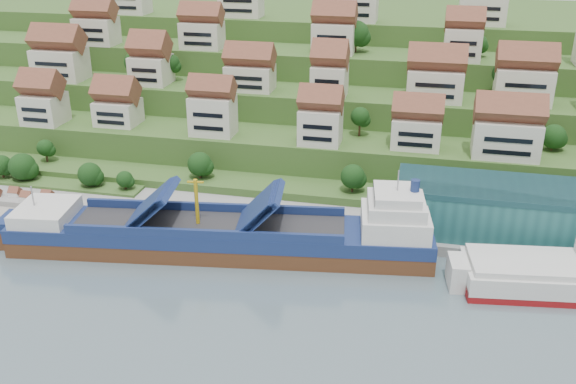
# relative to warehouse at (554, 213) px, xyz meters

# --- Properties ---
(ground) EXTENTS (300.00, 300.00, 0.00)m
(ground) POSITION_rel_warehouse_xyz_m (-52.00, -17.00, -7.20)
(ground) COLOR slate
(ground) RESTS_ON ground
(quay) EXTENTS (180.00, 14.00, 2.20)m
(quay) POSITION_rel_warehouse_xyz_m (-32.00, -2.00, -6.10)
(quay) COLOR gray
(quay) RESTS_ON ground
(pebble_beach) EXTENTS (45.00, 20.00, 1.00)m
(pebble_beach) POSITION_rel_warehouse_xyz_m (-110.00, -5.00, -6.70)
(pebble_beach) COLOR gray
(pebble_beach) RESTS_ON ground
(hillside) EXTENTS (260.00, 128.00, 31.00)m
(hillside) POSITION_rel_warehouse_xyz_m (-52.00, 86.55, 3.46)
(hillside) COLOR #2D4C1E
(hillside) RESTS_ON ground
(hillside_village) EXTENTS (155.63, 61.99, 28.61)m
(hillside_village) POSITION_rel_warehouse_xyz_m (-51.85, 42.42, 16.84)
(hillside_village) COLOR beige
(hillside_village) RESTS_ON ground
(hillside_trees) EXTENTS (139.17, 62.53, 30.63)m
(hillside_trees) POSITION_rel_warehouse_xyz_m (-59.71, 27.88, 9.38)
(hillside_trees) COLOR #184015
(hillside_trees) RESTS_ON ground
(warehouse) EXTENTS (60.00, 15.00, 10.00)m
(warehouse) POSITION_rel_warehouse_xyz_m (0.00, 0.00, 0.00)
(warehouse) COLOR #235E5F
(warehouse) RESTS_ON quay
(flagpole) EXTENTS (1.28, 0.16, 8.00)m
(flagpole) POSITION_rel_warehouse_xyz_m (-33.89, -7.00, -0.32)
(flagpole) COLOR gray
(flagpole) RESTS_ON quay
(beach_huts) EXTENTS (14.40, 3.70, 2.20)m
(beach_huts) POSITION_rel_warehouse_xyz_m (-112.00, -6.25, -5.10)
(beach_huts) COLOR white
(beach_huts) RESTS_ON pebble_beach
(cargo_ship) EXTENTS (81.72, 23.32, 17.95)m
(cargo_ship) POSITION_rel_warehouse_xyz_m (-60.22, -15.76, -3.81)
(cargo_ship) COLOR #512D18
(cargo_ship) RESTS_ON ground
(second_ship) EXTENTS (32.95, 15.78, 9.19)m
(second_ship) POSITION_rel_warehouse_xyz_m (-0.48, -16.28, -4.43)
(second_ship) COLOR maroon
(second_ship) RESTS_ON ground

